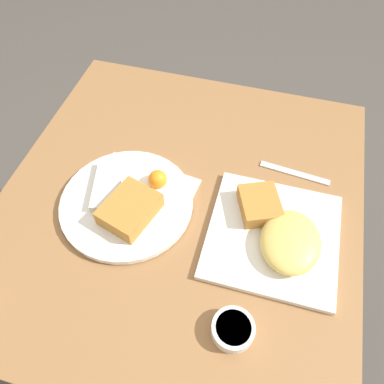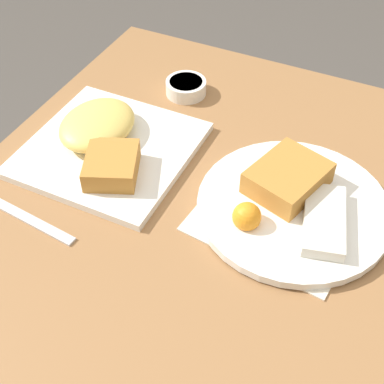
{
  "view_description": "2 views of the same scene",
  "coord_description": "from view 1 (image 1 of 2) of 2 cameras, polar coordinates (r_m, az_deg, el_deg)",
  "views": [
    {
      "loc": [
        -0.46,
        -0.16,
        1.45
      ],
      "look_at": [
        0.01,
        -0.03,
        0.77
      ],
      "focal_mm": 35.0,
      "sensor_mm": 36.0,
      "label": 1
    },
    {
      "loc": [
        0.54,
        0.21,
        1.36
      ],
      "look_at": [
        0.04,
        -0.02,
        0.8
      ],
      "focal_mm": 50.0,
      "sensor_mm": 36.0,
      "label": 2
    }
  ],
  "objects": [
    {
      "name": "plate_oval_far",
      "position": [
        0.86,
        -9.84,
        -1.45
      ],
      "size": [
        0.3,
        0.3,
        0.05
      ],
      "color": "white",
      "rests_on": "menu_card"
    },
    {
      "name": "plate_square_near",
      "position": [
        0.82,
        12.9,
        -6.2
      ],
      "size": [
        0.28,
        0.28,
        0.06
      ],
      "color": "white",
      "rests_on": "dining_table"
    },
    {
      "name": "dining_table",
      "position": [
        0.95,
        -1.79,
        -4.5
      ],
      "size": [
        0.89,
        0.83,
        0.74
      ],
      "color": "olive",
      "rests_on": "ground_plane"
    },
    {
      "name": "butter_knife",
      "position": [
        0.95,
        15.36,
        2.78
      ],
      "size": [
        0.03,
        0.17,
        0.0
      ],
      "rotation": [
        0.0,
        0.0,
        1.47
      ],
      "color": "silver",
      "rests_on": "dining_table"
    },
    {
      "name": "ground_plane",
      "position": [
        1.54,
        -1.15,
        -16.97
      ],
      "size": [
        8.0,
        8.0,
        0.0
      ],
      "primitive_type": "plane",
      "color": "#4C4742"
    },
    {
      "name": "menu_card",
      "position": [
        0.89,
        -7.73,
        0.03
      ],
      "size": [
        0.19,
        0.26,
        0.0
      ],
      "rotation": [
        0.0,
        0.0,
        -0.11
      ],
      "color": "beige",
      "rests_on": "dining_table"
    },
    {
      "name": "sauce_ramekin",
      "position": [
        0.73,
        6.26,
        -20.08
      ],
      "size": [
        0.08,
        0.08,
        0.03
      ],
      "color": "white",
      "rests_on": "dining_table"
    }
  ]
}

